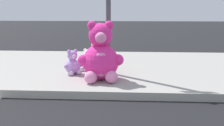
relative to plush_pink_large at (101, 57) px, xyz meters
The scene contains 5 objects.
sidewalk 1.74m from the plush_pink_large, 122.55° to the left, with size 28.00×4.40×0.15m, color #9E9B93.
plush_pink_large is the anchor object (origin of this frame).
plush_red 1.47m from the plush_pink_large, 99.83° to the left, with size 0.51×0.50×0.71m.
plush_lavender 0.85m from the plush_pink_large, 146.10° to the left, with size 0.38×0.40×0.55m.
plush_white 0.94m from the plush_pink_large, 115.81° to the left, with size 0.37×0.37×0.52m.
Camera 1 is at (1.44, -1.60, 1.63)m, focal length 43.80 mm.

